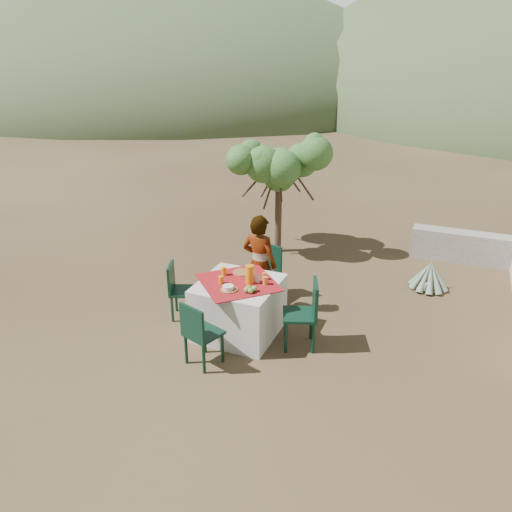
{
  "coord_description": "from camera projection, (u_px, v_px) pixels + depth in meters",
  "views": [
    {
      "loc": [
        2.97,
        -5.78,
        3.6
      ],
      "look_at": [
        0.56,
        -0.02,
        0.99
      ],
      "focal_mm": 35.0,
      "sensor_mm": 36.0,
      "label": 1
    }
  ],
  "objects": [
    {
      "name": "chair_near",
      "position": [
        199.0,
        332.0,
        5.95
      ],
      "size": [
        0.49,
        0.49,
        0.84
      ],
      "rotation": [
        0.0,
        0.0,
        2.82
      ],
      "color": "black",
      "rests_on": "ground"
    },
    {
      "name": "juice_pitcher",
      "position": [
        250.0,
        274.0,
        6.47
      ],
      "size": [
        0.11,
        0.11,
        0.25
      ],
      "primitive_type": "cylinder",
      "color": "orange",
      "rests_on": "table"
    },
    {
      "name": "bowl_plate",
      "position": [
        228.0,
        290.0,
        6.32
      ],
      "size": [
        0.21,
        0.21,
        0.01
      ],
      "primitive_type": "cylinder",
      "color": "brown",
      "rests_on": "table"
    },
    {
      "name": "hill_near_left",
      "position": [
        186.0,
        97.0,
        39.31
      ],
      "size": [
        40.0,
        40.0,
        16.0
      ],
      "primitive_type": "ellipsoid",
      "color": "#3B502D",
      "rests_on": "ground"
    },
    {
      "name": "hill_far_center",
      "position": [
        405.0,
        84.0,
        53.04
      ],
      "size": [
        60.0,
        60.0,
        24.0
      ],
      "primitive_type": "ellipsoid",
      "color": "gray",
      "rests_on": "ground"
    },
    {
      "name": "glass_far",
      "position": [
        224.0,
        271.0,
        6.72
      ],
      "size": [
        0.07,
        0.07,
        0.11
      ],
      "primitive_type": "cylinder",
      "color": "orange",
      "rests_on": "table"
    },
    {
      "name": "plate_near",
      "position": [
        230.0,
        290.0,
        6.32
      ],
      "size": [
        0.21,
        0.21,
        0.01
      ],
      "primitive_type": "cylinder",
      "color": "brown",
      "rests_on": "table"
    },
    {
      "name": "glass_near",
      "position": [
        221.0,
        280.0,
        6.48
      ],
      "size": [
        0.06,
        0.06,
        0.1
      ],
      "primitive_type": "cylinder",
      "color": "orange",
      "rests_on": "table"
    },
    {
      "name": "fruit_cluster",
      "position": [
        250.0,
        289.0,
        6.26
      ],
      "size": [
        0.15,
        0.14,
        0.08
      ],
      "color": "olive",
      "rests_on": "table"
    },
    {
      "name": "napkin_holder",
      "position": [
        257.0,
        279.0,
        6.51
      ],
      "size": [
        0.08,
        0.05,
        0.1
      ],
      "primitive_type": "cube",
      "rotation": [
        0.0,
        0.0,
        -0.02
      ],
      "color": "white",
      "rests_on": "table"
    },
    {
      "name": "plate_far",
      "position": [
        242.0,
        272.0,
        6.81
      ],
      "size": [
        0.26,
        0.26,
        0.01
      ],
      "primitive_type": "cylinder",
      "color": "brown",
      "rests_on": "table"
    },
    {
      "name": "agave",
      "position": [
        429.0,
        276.0,
        7.98
      ],
      "size": [
        0.62,
        0.62,
        0.66
      ],
      "rotation": [
        0.0,
        0.0,
        -0.16
      ],
      "color": "gray",
      "rests_on": "ground"
    },
    {
      "name": "shrub_tree",
      "position": [
        283.0,
        171.0,
        8.99
      ],
      "size": [
        1.67,
        1.64,
        1.96
      ],
      "color": "#4A3525",
      "rests_on": "ground"
    },
    {
      "name": "jar_right",
      "position": [
        264.0,
        276.0,
        6.6
      ],
      "size": [
        0.06,
        0.06,
        0.09
      ],
      "primitive_type": "cylinder",
      "color": "orange",
      "rests_on": "table"
    },
    {
      "name": "table",
      "position": [
        239.0,
        308.0,
        6.69
      ],
      "size": [
        1.3,
        1.3,
        0.76
      ],
      "color": "silver",
      "rests_on": "ground"
    },
    {
      "name": "chair_left",
      "position": [
        179.0,
        288.0,
        7.07
      ],
      "size": [
        0.49,
        0.49,
        0.82
      ],
      "rotation": [
        0.0,
        0.0,
        1.94
      ],
      "color": "black",
      "rests_on": "ground"
    },
    {
      "name": "chair_far",
      "position": [
        267.0,
        269.0,
        7.64
      ],
      "size": [
        0.48,
        0.48,
        0.84
      ],
      "rotation": [
        0.0,
        0.0,
        -0.28
      ],
      "color": "black",
      "rests_on": "ground"
    },
    {
      "name": "jar_left",
      "position": [
        265.0,
        281.0,
        6.46
      ],
      "size": [
        0.07,
        0.07,
        0.1
      ],
      "primitive_type": "cylinder",
      "color": "orange",
      "rests_on": "table"
    },
    {
      "name": "person",
      "position": [
        260.0,
        264.0,
        7.14
      ],
      "size": [
        0.58,
        0.43,
        1.47
      ],
      "primitive_type": "imported",
      "rotation": [
        0.0,
        0.0,
        2.99
      ],
      "color": "#8C6651",
      "rests_on": "ground"
    },
    {
      "name": "ground",
      "position": [
        222.0,
        311.0,
        7.37
      ],
      "size": [
        160.0,
        160.0,
        0.0
      ],
      "primitive_type": "plane",
      "color": "#382619",
      "rests_on": "ground"
    },
    {
      "name": "stone_wall",
      "position": [
        487.0,
        250.0,
        8.87
      ],
      "size": [
        2.6,
        0.35,
        0.55
      ],
      "primitive_type": "cube",
      "color": "gray",
      "rests_on": "ground"
    },
    {
      "name": "white_bowl",
      "position": [
        228.0,
        288.0,
        6.3
      ],
      "size": [
        0.14,
        0.14,
        0.05
      ],
      "primitive_type": "cylinder",
      "color": "white",
      "rests_on": "bowl_plate"
    },
    {
      "name": "chair_right",
      "position": [
        306.0,
        311.0,
        6.34
      ],
      "size": [
        0.54,
        0.54,
        0.91
      ],
      "rotation": [
        0.0,
        0.0,
        5.07
      ],
      "color": "black",
      "rests_on": "ground"
    }
  ]
}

